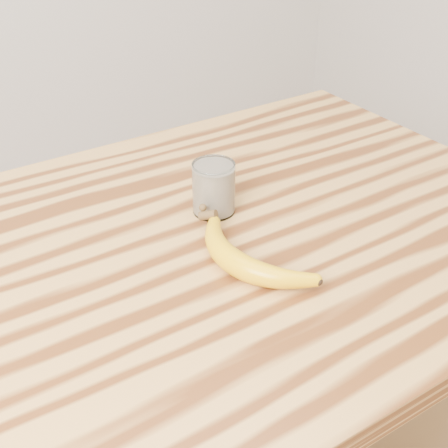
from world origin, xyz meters
TOP-DOWN VIEW (x-y plane):
  - table at (0.00, 0.00)m, footprint 1.20×0.80m
  - smoothie_glass at (0.07, 0.07)m, footprint 0.07×0.07m
  - banana at (0.01, -0.10)m, footprint 0.16×0.32m

SIDE VIEW (x-z plane):
  - table at x=0.00m, z-range 0.32..1.22m
  - banana at x=0.01m, z-range 0.90..0.94m
  - smoothie_glass at x=0.07m, z-range 0.90..0.99m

